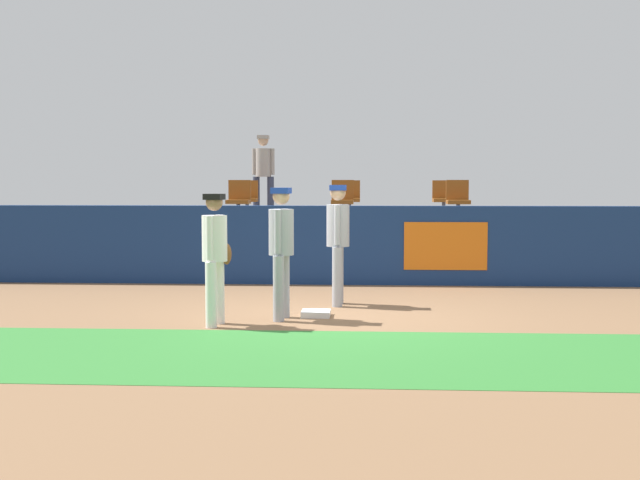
{
  "coord_description": "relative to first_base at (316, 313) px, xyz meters",
  "views": [
    {
      "loc": [
        0.46,
        -10.98,
        1.85
      ],
      "look_at": [
        -0.23,
        1.04,
        1.0
      ],
      "focal_mm": 44.8,
      "sensor_mm": 36.0,
      "label": 1
    }
  ],
  "objects": [
    {
      "name": "spectator_hooded",
      "position": [
        -1.7,
        7.53,
        2.14
      ],
      "size": [
        0.53,
        0.37,
        1.89
      ],
      "rotation": [
        0.0,
        0.0,
        3.11
      ],
      "color": "#33384C",
      "rests_on": "bleacher_platform"
    },
    {
      "name": "player_runner_visitor",
      "position": [
        0.27,
        1.06,
        1.02
      ],
      "size": [
        0.36,
        0.51,
        1.83
      ],
      "rotation": [
        0.0,
        0.0,
        -1.6
      ],
      "color": "#9EA3AD",
      "rests_on": "ground_plane"
    },
    {
      "name": "seat_front_left",
      "position": [
        -1.88,
        5.05,
        1.52
      ],
      "size": [
        0.45,
        0.44,
        0.84
      ],
      "color": "#4C4C51",
      "rests_on": "bleacher_platform"
    },
    {
      "name": "player_fielder_home",
      "position": [
        -1.26,
        -0.8,
        0.95
      ],
      "size": [
        0.39,
        0.53,
        1.72
      ],
      "rotation": [
        0.0,
        0.0,
        -1.72
      ],
      "color": "white",
      "rests_on": "ground_plane"
    },
    {
      "name": "seat_front_center",
      "position": [
        0.22,
        5.05,
        1.52
      ],
      "size": [
        0.44,
        0.44,
        0.84
      ],
      "color": "#4C4C51",
      "rests_on": "bleacher_platform"
    },
    {
      "name": "seat_back_left",
      "position": [
        -1.98,
        6.85,
        1.52
      ],
      "size": [
        0.45,
        0.44,
        0.84
      ],
      "color": "#4C4C51",
      "rests_on": "bleacher_platform"
    },
    {
      "name": "grass_foreground_strip",
      "position": [
        0.23,
        -2.53,
        -0.04
      ],
      "size": [
        18.0,
        2.8,
        0.01
      ],
      "primitive_type": "cube",
      "color": "#2D722D",
      "rests_on": "ground_plane"
    },
    {
      "name": "first_base",
      "position": [
        0.0,
        0.0,
        0.0
      ],
      "size": [
        0.4,
        0.4,
        0.08
      ],
      "primitive_type": "cube",
      "color": "white",
      "rests_on": "ground_plane"
    },
    {
      "name": "ground_plane",
      "position": [
        0.23,
        -0.04,
        -0.04
      ],
      "size": [
        60.0,
        60.0,
        0.0
      ],
      "primitive_type": "plane",
      "color": "brown"
    },
    {
      "name": "field_wall",
      "position": [
        0.24,
        3.61,
        0.68
      ],
      "size": [
        18.0,
        0.26,
        1.45
      ],
      "color": "navy",
      "rests_on": "ground_plane"
    },
    {
      "name": "seat_back_right",
      "position": [
        2.41,
        6.85,
        1.52
      ],
      "size": [
        0.47,
        0.44,
        0.84
      ],
      "color": "#4C4C51",
      "rests_on": "bleacher_platform"
    },
    {
      "name": "player_coach_visitor",
      "position": [
        -0.45,
        -0.27,
        1.0
      ],
      "size": [
        0.38,
        0.5,
        1.8
      ],
      "rotation": [
        0.0,
        0.0,
        -1.71
      ],
      "color": "#9EA3AD",
      "rests_on": "ground_plane"
    },
    {
      "name": "seat_back_center",
      "position": [
        0.32,
        6.85,
        1.52
      ],
      "size": [
        0.47,
        0.44,
        0.84
      ],
      "color": "#4C4C51",
      "rests_on": "bleacher_platform"
    },
    {
      "name": "bleacher_platform",
      "position": [
        0.23,
        6.18,
        0.5
      ],
      "size": [
        18.0,
        4.8,
        1.09
      ],
      "primitive_type": "cube",
      "color": "#59595E",
      "rests_on": "ground_plane"
    },
    {
      "name": "seat_front_right",
      "position": [
        2.53,
        5.05,
        1.52
      ],
      "size": [
        0.45,
        0.44,
        0.84
      ],
      "color": "#4C4C51",
      "rests_on": "bleacher_platform"
    }
  ]
}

